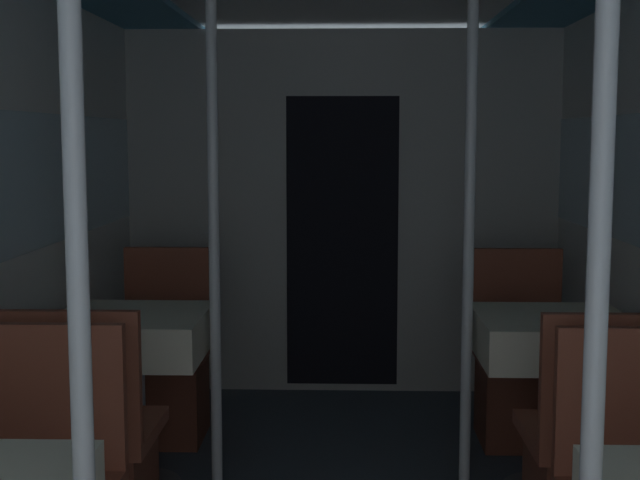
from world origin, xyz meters
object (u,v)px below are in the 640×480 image
at_px(chair_left_near_1, 91,478).
at_px(chair_left_far_1, 164,380).
at_px(support_pole_left_1, 214,244).
at_px(support_pole_right_1, 469,245).
at_px(support_pole_left_0, 80,352).
at_px(chair_right_far_1, 520,382).
at_px(dining_table_left_1, 132,343).
at_px(support_pole_right_0, 595,356).
at_px(dining_table_right_1, 552,346).

distance_m(chair_left_near_1, chair_left_far_1, 1.27).
xyz_separation_m(support_pole_left_1, support_pole_right_1, (1.04, 0.00, 0.00)).
height_order(support_pole_left_0, support_pole_left_1, same).
xyz_separation_m(support_pole_left_0, chair_right_far_1, (1.39, 2.49, -0.75)).
height_order(dining_table_left_1, chair_left_near_1, chair_left_near_1).
xyz_separation_m(dining_table_left_1, chair_left_far_1, (-0.00, 0.64, -0.33)).
distance_m(chair_left_far_1, support_pole_right_1, 1.70).
relative_size(chair_left_near_1, chair_left_far_1, 1.00).
bearing_deg(support_pole_left_1, support_pole_left_0, -90.00).
relative_size(support_pole_right_0, dining_table_right_1, 2.78).
bearing_deg(chair_right_far_1, support_pole_right_0, 81.98).
distance_m(chair_left_near_1, support_pole_left_1, 1.04).
bearing_deg(support_pole_left_0, support_pole_right_0, 0.00).
bearing_deg(chair_left_far_1, dining_table_left_1, 90.00).
xyz_separation_m(dining_table_left_1, chair_left_near_1, (-0.00, -0.64, -0.33)).
bearing_deg(support_pole_left_0, chair_right_far_1, 60.78).
distance_m(dining_table_left_1, support_pole_right_1, 1.45).
bearing_deg(support_pole_right_1, support_pole_left_0, -119.34).
xyz_separation_m(chair_left_near_1, support_pole_right_0, (1.39, -1.21, 0.75)).
relative_size(support_pole_left_0, chair_left_far_1, 2.25).
relative_size(chair_left_near_1, support_pole_left_1, 0.44).
bearing_deg(dining_table_right_1, support_pole_left_1, 180.00).
height_order(support_pole_left_1, chair_right_far_1, support_pole_left_1).
relative_size(chair_left_far_1, chair_right_far_1, 1.00).
distance_m(support_pole_left_0, support_pole_right_0, 1.04).
bearing_deg(chair_right_far_1, support_pole_left_1, 24.57).
height_order(support_pole_left_0, dining_table_left_1, support_pole_left_0).
height_order(support_pole_left_1, support_pole_right_1, same).
relative_size(dining_table_right_1, chair_right_far_1, 0.81).
bearing_deg(dining_table_right_1, chair_left_far_1, 159.93).
xyz_separation_m(dining_table_left_1, support_pole_right_0, (1.39, -1.85, 0.42)).
height_order(support_pole_left_0, chair_right_far_1, support_pole_left_0).
bearing_deg(dining_table_left_1, chair_left_near_1, -90.00).
xyz_separation_m(dining_table_right_1, support_pole_right_1, (-0.35, 0.00, 0.42)).
relative_size(support_pole_left_1, chair_right_far_1, 2.25).
relative_size(support_pole_left_0, dining_table_right_1, 2.78).
bearing_deg(dining_table_left_1, chair_left_far_1, 90.00).
bearing_deg(support_pole_left_0, chair_left_near_1, 106.09).
distance_m(support_pole_left_1, dining_table_right_1, 1.45).
bearing_deg(dining_table_left_1, dining_table_right_1, 0.00).
height_order(chair_left_far_1, support_pole_right_0, support_pole_right_0).
xyz_separation_m(support_pole_left_0, chair_left_near_1, (-0.35, 1.21, -0.75)).
relative_size(chair_left_far_1, support_pole_right_0, 0.44).
bearing_deg(support_pole_right_1, chair_left_far_1, 155.43).
bearing_deg(dining_table_right_1, chair_right_far_1, 90.00).
height_order(dining_table_left_1, support_pole_left_1, support_pole_left_1).
relative_size(support_pole_left_0, dining_table_left_1, 2.78).
height_order(chair_left_near_1, support_pole_right_0, support_pole_right_0).
relative_size(chair_left_near_1, support_pole_right_0, 0.44).
bearing_deg(chair_left_far_1, dining_table_right_1, 159.93).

